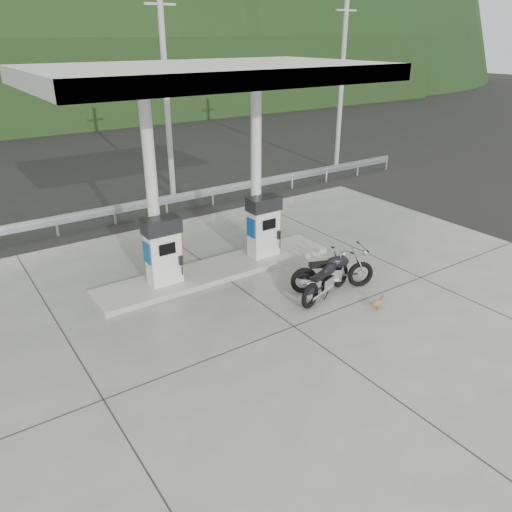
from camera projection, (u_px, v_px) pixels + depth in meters
ground at (269, 309)px, 12.33m from camera, size 160.00×160.00×0.00m
forecourt_apron at (269, 309)px, 12.33m from camera, size 18.00×14.00×0.02m
pump_island at (218, 270)px, 14.18m from camera, size 7.00×1.40×0.15m
gas_pump_left at (163, 251)px, 12.95m from camera, size 0.95×0.55×1.80m
gas_pump_right at (264, 226)px, 14.60m from camera, size 0.95×0.55×1.80m
canopy_column_left at (152, 188)px, 12.61m from camera, size 0.30×0.30×5.00m
canopy_column_right at (256, 170)px, 14.25m from camera, size 0.30×0.30×5.00m
canopy_roof at (211, 73)px, 12.03m from camera, size 8.50×5.00×0.40m
guardrail at (140, 200)px, 18.07m from camera, size 26.00×0.16×1.42m
road at (110, 196)px, 21.00m from camera, size 60.00×7.00×0.01m
utility_pole_b at (167, 98)px, 18.90m from camera, size 0.22×0.22×8.00m
utility_pole_c at (341, 86)px, 23.54m from camera, size 0.22×0.22×8.00m
tree_band at (11, 86)px, 33.73m from camera, size 80.00×6.00×6.00m
motorcycle_left at (333, 272)px, 13.06m from camera, size 2.24×1.41×1.02m
motorcycle_right at (326, 280)px, 12.72m from camera, size 2.08×1.16×0.94m
duck at (377, 303)px, 12.24m from camera, size 0.45×0.16×0.32m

